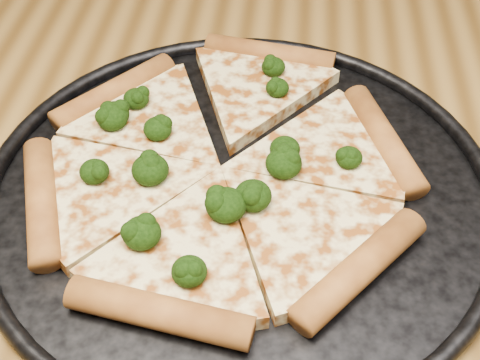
{
  "coord_description": "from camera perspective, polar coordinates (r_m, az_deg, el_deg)",
  "views": [
    {
      "loc": [
        0.03,
        -0.37,
        1.14
      ],
      "look_at": [
        -0.0,
        -0.0,
        0.77
      ],
      "focal_mm": 49.2,
      "sensor_mm": 36.0,
      "label": 1
    }
  ],
  "objects": [
    {
      "name": "dining_table",
      "position": [
        0.61,
        0.06,
        -6.9
      ],
      "size": [
        1.2,
        0.9,
        0.75
      ],
      "color": "brown",
      "rests_on": "ground"
    },
    {
      "name": "pizza_pan",
      "position": [
        0.53,
        -0.0,
        -0.62
      ],
      "size": [
        0.42,
        0.42,
        0.02
      ],
      "color": "black",
      "rests_on": "dining_table"
    },
    {
      "name": "pizza",
      "position": [
        0.53,
        -1.56,
        1.32
      ],
      "size": [
        0.33,
        0.35,
        0.02
      ],
      "rotation": [
        0.0,
        0.0,
        -0.18
      ],
      "color": "beige",
      "rests_on": "pizza_pan"
    },
    {
      "name": "broccoli_florets",
      "position": [
        0.52,
        -3.74,
        1.67
      ],
      "size": [
        0.22,
        0.27,
        0.02
      ],
      "color": "black",
      "rests_on": "pizza"
    }
  ]
}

